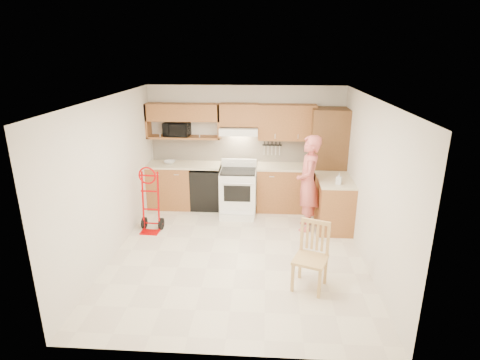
# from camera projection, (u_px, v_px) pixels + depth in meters

# --- Properties ---
(floor) EXTENTS (4.00, 4.50, 0.02)m
(floor) POSITION_uv_depth(u_px,v_px,m) (238.00, 254.00, 6.39)
(floor) COLOR beige
(floor) RESTS_ON ground
(ceiling) EXTENTS (4.00, 4.50, 0.02)m
(ceiling) POSITION_uv_depth(u_px,v_px,m) (238.00, 98.00, 5.59)
(ceiling) COLOR white
(ceiling) RESTS_ON ground
(wall_back) EXTENTS (4.00, 0.02, 2.50)m
(wall_back) POSITION_uv_depth(u_px,v_px,m) (245.00, 146.00, 8.12)
(wall_back) COLOR silver
(wall_back) RESTS_ON ground
(wall_front) EXTENTS (4.00, 0.02, 2.50)m
(wall_front) POSITION_uv_depth(u_px,v_px,m) (222.00, 254.00, 3.85)
(wall_front) COLOR silver
(wall_front) RESTS_ON ground
(wall_left) EXTENTS (0.02, 4.50, 2.50)m
(wall_left) POSITION_uv_depth(u_px,v_px,m) (110.00, 178.00, 6.11)
(wall_left) COLOR silver
(wall_left) RESTS_ON ground
(wall_right) EXTENTS (0.02, 4.50, 2.50)m
(wall_right) POSITION_uv_depth(u_px,v_px,m) (371.00, 184.00, 5.86)
(wall_right) COLOR silver
(wall_right) RESTS_ON ground
(backsplash) EXTENTS (3.92, 0.03, 0.55)m
(backsplash) POSITION_uv_depth(u_px,v_px,m) (245.00, 149.00, 8.12)
(backsplash) COLOR beige
(backsplash) RESTS_ON wall_back
(lower_cab_left) EXTENTS (0.90, 0.60, 0.90)m
(lower_cab_left) POSITION_uv_depth(u_px,v_px,m) (171.00, 186.00, 8.18)
(lower_cab_left) COLOR #A45A30
(lower_cab_left) RESTS_ON ground
(dishwasher) EXTENTS (0.60, 0.60, 0.85)m
(dishwasher) POSITION_uv_depth(u_px,v_px,m) (206.00, 188.00, 8.14)
(dishwasher) COLOR black
(dishwasher) RESTS_ON ground
(lower_cab_right) EXTENTS (1.14, 0.60, 0.90)m
(lower_cab_right) POSITION_uv_depth(u_px,v_px,m) (285.00, 188.00, 8.03)
(lower_cab_right) COLOR #A45A30
(lower_cab_right) RESTS_ON ground
(countertop_left) EXTENTS (1.50, 0.63, 0.04)m
(countertop_left) POSITION_uv_depth(u_px,v_px,m) (184.00, 165.00, 8.01)
(countertop_left) COLOR beige
(countertop_left) RESTS_ON lower_cab_left
(countertop_right) EXTENTS (1.14, 0.63, 0.04)m
(countertop_right) POSITION_uv_depth(u_px,v_px,m) (286.00, 167.00, 7.88)
(countertop_right) COLOR beige
(countertop_right) RESTS_ON lower_cab_right
(cab_return_right) EXTENTS (0.60, 1.00, 0.90)m
(cab_return_right) POSITION_uv_depth(u_px,v_px,m) (334.00, 204.00, 7.22)
(cab_return_right) COLOR #A45A30
(cab_return_right) RESTS_ON ground
(countertop_return) EXTENTS (0.63, 1.00, 0.04)m
(countertop_return) POSITION_uv_depth(u_px,v_px,m) (336.00, 180.00, 7.07)
(countertop_return) COLOR beige
(countertop_return) RESTS_ON cab_return_right
(pantry_tall) EXTENTS (0.70, 0.60, 2.10)m
(pantry_tall) POSITION_uv_depth(u_px,v_px,m) (327.00, 161.00, 7.79)
(pantry_tall) COLOR brown
(pantry_tall) RESTS_ON ground
(upper_cab_left) EXTENTS (1.50, 0.33, 0.34)m
(upper_cab_left) POSITION_uv_depth(u_px,v_px,m) (183.00, 112.00, 7.80)
(upper_cab_left) COLOR #A45A30
(upper_cab_left) RESTS_ON wall_back
(upper_shelf_mw) EXTENTS (1.50, 0.33, 0.04)m
(upper_shelf_mw) POSITION_uv_depth(u_px,v_px,m) (184.00, 137.00, 7.97)
(upper_shelf_mw) COLOR #A45A30
(upper_shelf_mw) RESTS_ON wall_back
(upper_cab_center) EXTENTS (0.76, 0.33, 0.44)m
(upper_cab_center) POSITION_uv_depth(u_px,v_px,m) (239.00, 115.00, 7.75)
(upper_cab_center) COLOR #A45A30
(upper_cab_center) RESTS_ON wall_back
(upper_cab_right) EXTENTS (1.14, 0.33, 0.70)m
(upper_cab_right) POSITION_uv_depth(u_px,v_px,m) (287.00, 122.00, 7.73)
(upper_cab_right) COLOR #A45A30
(upper_cab_right) RESTS_ON wall_back
(range_hood) EXTENTS (0.76, 0.46, 0.14)m
(range_hood) POSITION_uv_depth(u_px,v_px,m) (239.00, 131.00, 7.78)
(range_hood) COLOR white
(range_hood) RESTS_ON wall_back
(knife_strip) EXTENTS (0.40, 0.05, 0.29)m
(knife_strip) POSITION_uv_depth(u_px,v_px,m) (272.00, 148.00, 8.04)
(knife_strip) COLOR black
(knife_strip) RESTS_ON backsplash
(microwave) EXTENTS (0.54, 0.39, 0.28)m
(microwave) POSITION_uv_depth(u_px,v_px,m) (177.00, 129.00, 7.92)
(microwave) COLOR black
(microwave) RESTS_ON upper_shelf_mw
(range) EXTENTS (0.72, 0.94, 1.05)m
(range) POSITION_uv_depth(u_px,v_px,m) (238.00, 189.00, 7.78)
(range) COLOR white
(range) RESTS_ON ground
(person) EXTENTS (0.48, 0.68, 1.76)m
(person) POSITION_uv_depth(u_px,v_px,m) (308.00, 183.00, 7.01)
(person) COLOR #CA5B57
(person) RESTS_ON ground
(hand_truck) EXTENTS (0.46, 0.42, 1.11)m
(hand_truck) POSITION_uv_depth(u_px,v_px,m) (149.00, 203.00, 7.00)
(hand_truck) COLOR #B80203
(hand_truck) RESTS_ON ground
(dining_chair) EXTENTS (0.56, 0.59, 0.95)m
(dining_chair) POSITION_uv_depth(u_px,v_px,m) (310.00, 257.00, 5.32)
(dining_chair) COLOR tan
(dining_chair) RESTS_ON ground
(soap_bottle) EXTENTS (0.12, 0.12, 0.20)m
(soap_bottle) POSITION_uv_depth(u_px,v_px,m) (339.00, 179.00, 6.77)
(soap_bottle) COLOR white
(soap_bottle) RESTS_ON countertop_return
(bowl) EXTENTS (0.24, 0.24, 0.06)m
(bowl) POSITION_uv_depth(u_px,v_px,m) (170.00, 162.00, 8.02)
(bowl) COLOR white
(bowl) RESTS_ON countertop_left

